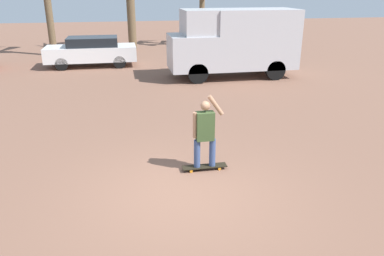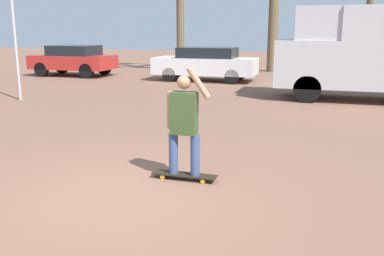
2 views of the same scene
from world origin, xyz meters
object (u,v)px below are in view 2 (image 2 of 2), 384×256
object	(u,v)px
skateboard	(184,175)
camper_van	(372,50)
person_skateboarder	(184,120)
parked_car_red	(73,59)
parked_car_white	(206,63)

from	to	relation	value
skateboard	camper_van	distance (m)	9.48
person_skateboarder	parked_car_red	world-z (taller)	person_skateboarder
skateboard	parked_car_white	distance (m)	12.84
camper_van	parked_car_red	bearing A→B (deg)	163.72
skateboard	parked_car_red	xyz separation A→B (m)	(-9.86, 12.59, 0.72)
skateboard	camper_van	world-z (taller)	camper_van
camper_van	parked_car_white	xyz separation A→B (m)	(-6.40, 3.70, -0.83)
parked_car_red	camper_van	bearing A→B (deg)	-16.28
person_skateboarder	parked_car_white	world-z (taller)	person_skateboarder
camper_van	parked_car_red	size ratio (longest dim) A/B	1.40
camper_van	person_skateboarder	bearing A→B (deg)	-110.74
parked_car_red	skateboard	bearing A→B (deg)	-51.94
skateboard	camper_van	xyz separation A→B (m)	(3.31, 8.75, 1.54)
parked_car_white	skateboard	bearing A→B (deg)	-76.05
person_skateboarder	parked_car_red	xyz separation A→B (m)	(-9.86, 12.59, -0.14)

